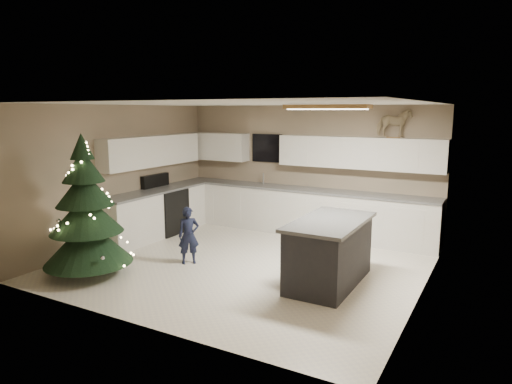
# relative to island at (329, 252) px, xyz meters

# --- Properties ---
(ground_plane) EXTENTS (5.50, 5.50, 0.00)m
(ground_plane) POSITION_rel_island_xyz_m (-1.49, 0.15, -0.48)
(ground_plane) COLOR silver
(room_shell) EXTENTS (5.52, 5.02, 2.61)m
(room_shell) POSITION_rel_island_xyz_m (-1.47, 0.15, 1.27)
(room_shell) COLOR tan
(room_shell) RESTS_ON ground_plane
(cabinetry) EXTENTS (5.50, 3.20, 2.00)m
(cabinetry) POSITION_rel_island_xyz_m (-2.40, 1.80, 0.28)
(cabinetry) COLOR silver
(cabinetry) RESTS_ON ground_plane
(island) EXTENTS (0.90, 1.70, 0.95)m
(island) POSITION_rel_island_xyz_m (0.00, 0.00, 0.00)
(island) COLOR black
(island) RESTS_ON ground_plane
(bar_stool) EXTENTS (0.37, 0.37, 0.71)m
(bar_stool) POSITION_rel_island_xyz_m (-0.44, -0.22, 0.05)
(bar_stool) COLOR olive
(bar_stool) RESTS_ON ground_plane
(christmas_tree) EXTENTS (1.36, 1.31, 2.17)m
(christmas_tree) POSITION_rel_island_xyz_m (-3.34, -1.45, 0.41)
(christmas_tree) COLOR #3F2816
(christmas_tree) RESTS_ON ground_plane
(toddler) EXTENTS (0.41, 0.40, 0.95)m
(toddler) POSITION_rel_island_xyz_m (-2.33, -0.27, -0.01)
(toddler) COLOR black
(toddler) RESTS_ON ground_plane
(rocking_horse) EXTENTS (0.65, 0.45, 0.53)m
(rocking_horse) POSITION_rel_island_xyz_m (0.29, 2.48, 1.79)
(rocking_horse) COLOR olive
(rocking_horse) RESTS_ON cabinetry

